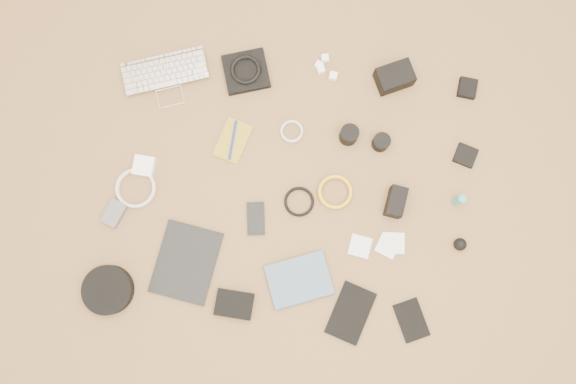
# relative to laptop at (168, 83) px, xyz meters

# --- Properties ---
(room_shell) EXTENTS (4.04, 4.04, 2.58)m
(room_shell) POSITION_rel_laptop_xyz_m (0.46, -0.38, 1.24)
(room_shell) COLOR brown
(room_shell) RESTS_ON ground
(laptop) EXTENTS (0.38, 0.31, 0.03)m
(laptop) POSITION_rel_laptop_xyz_m (0.00, 0.00, 0.00)
(laptop) COLOR #B9B9BE
(laptop) RESTS_ON ground
(headphone_pouch) EXTENTS (0.20, 0.19, 0.03)m
(headphone_pouch) POSITION_rel_laptop_xyz_m (0.29, 0.07, 0.00)
(headphone_pouch) COLOR black
(headphone_pouch) RESTS_ON ground
(headphones) EXTENTS (0.15, 0.15, 0.01)m
(headphones) POSITION_rel_laptop_xyz_m (0.29, 0.07, 0.02)
(headphones) COLOR black
(headphones) RESTS_ON headphone_pouch
(charger_a) EXTENTS (0.03, 0.03, 0.02)m
(charger_a) POSITION_rel_laptop_xyz_m (0.57, 0.11, -0.00)
(charger_a) COLOR white
(charger_a) RESTS_ON ground
(charger_b) EXTENTS (0.03, 0.03, 0.03)m
(charger_b) POSITION_rel_laptop_xyz_m (0.59, 0.14, 0.00)
(charger_b) COLOR white
(charger_b) RESTS_ON ground
(charger_c) EXTENTS (0.04, 0.04, 0.03)m
(charger_c) POSITION_rel_laptop_xyz_m (0.58, 0.10, 0.00)
(charger_c) COLOR white
(charger_c) RESTS_ON ground
(charger_d) EXTENTS (0.03, 0.03, 0.03)m
(charger_d) POSITION_rel_laptop_xyz_m (0.63, 0.07, 0.00)
(charger_d) COLOR white
(charger_d) RESTS_ON ground
(dslr_camera) EXTENTS (0.16, 0.14, 0.08)m
(dslr_camera) POSITION_rel_laptop_xyz_m (0.86, 0.08, 0.03)
(dslr_camera) COLOR black
(dslr_camera) RESTS_ON ground
(lens_pouch) EXTENTS (0.08, 0.08, 0.03)m
(lens_pouch) POSITION_rel_laptop_xyz_m (1.14, 0.06, 0.00)
(lens_pouch) COLOR black
(lens_pouch) RESTS_ON ground
(notebook_olive) EXTENTS (0.15, 0.18, 0.01)m
(notebook_olive) POSITION_rel_laptop_xyz_m (0.27, -0.20, -0.01)
(notebook_olive) COLOR olive
(notebook_olive) RESTS_ON ground
(pen_blue) EXTENTS (0.02, 0.15, 0.01)m
(pen_blue) POSITION_rel_laptop_xyz_m (0.27, -0.20, 0.00)
(pen_blue) COLOR #131CA0
(pen_blue) RESTS_ON notebook_olive
(cable_white_a) EXTENTS (0.10, 0.10, 0.01)m
(cable_white_a) POSITION_rel_laptop_xyz_m (0.49, -0.15, -0.01)
(cable_white_a) COLOR silver
(cable_white_a) RESTS_ON ground
(lens_a) EXTENTS (0.09, 0.09, 0.07)m
(lens_a) POSITION_rel_laptop_xyz_m (0.70, -0.16, 0.02)
(lens_a) COLOR black
(lens_a) RESTS_ON ground
(lens_b) EXTENTS (0.08, 0.08, 0.06)m
(lens_b) POSITION_rel_laptop_xyz_m (0.82, -0.17, 0.02)
(lens_b) COLOR black
(lens_b) RESTS_ON ground
(card_reader) EXTENTS (0.10, 0.10, 0.02)m
(card_reader) POSITION_rel_laptop_xyz_m (1.14, -0.20, -0.00)
(card_reader) COLOR black
(card_reader) RESTS_ON ground
(power_brick) EXTENTS (0.08, 0.08, 0.03)m
(power_brick) POSITION_rel_laptop_xyz_m (-0.05, -0.33, 0.00)
(power_brick) COLOR white
(power_brick) RESTS_ON ground
(cable_white_b) EXTENTS (0.17, 0.17, 0.01)m
(cable_white_b) POSITION_rel_laptop_xyz_m (-0.08, -0.41, -0.01)
(cable_white_b) COLOR silver
(cable_white_b) RESTS_ON ground
(cable_black) EXTENTS (0.14, 0.14, 0.01)m
(cable_black) POSITION_rel_laptop_xyz_m (0.53, -0.42, -0.01)
(cable_black) COLOR black
(cable_black) RESTS_ON ground
(cable_yellow) EXTENTS (0.17, 0.17, 0.01)m
(cable_yellow) POSITION_rel_laptop_xyz_m (0.66, -0.37, -0.01)
(cable_yellow) COLOR gold
(cable_yellow) RESTS_ON ground
(flash) EXTENTS (0.08, 0.12, 0.08)m
(flash) POSITION_rel_laptop_xyz_m (0.88, -0.40, 0.03)
(flash) COLOR black
(flash) RESTS_ON ground
(lens_cleaner) EXTENTS (0.03, 0.03, 0.09)m
(lens_cleaner) POSITION_rel_laptop_xyz_m (1.11, -0.37, 0.03)
(lens_cleaner) COLOR teal
(lens_cleaner) RESTS_ON ground
(battery_charger) EXTENTS (0.10, 0.11, 0.03)m
(battery_charger) POSITION_rel_laptop_xyz_m (-0.15, -0.51, 0.00)
(battery_charger) COLOR #505055
(battery_charger) RESTS_ON ground
(tablet) EXTENTS (0.26, 0.31, 0.01)m
(tablet) POSITION_rel_laptop_xyz_m (0.14, -0.67, -0.01)
(tablet) COLOR black
(tablet) RESTS_ON ground
(phone) EXTENTS (0.08, 0.13, 0.01)m
(phone) POSITION_rel_laptop_xyz_m (0.38, -0.49, -0.01)
(phone) COLOR black
(phone) RESTS_ON ground
(filter_case_left) EXTENTS (0.09, 0.09, 0.01)m
(filter_case_left) POSITION_rel_laptop_xyz_m (0.77, -0.57, -0.01)
(filter_case_left) COLOR silver
(filter_case_left) RESTS_ON ground
(filter_case_mid) EXTENTS (0.10, 0.10, 0.01)m
(filter_case_mid) POSITION_rel_laptop_xyz_m (0.87, -0.56, -0.01)
(filter_case_mid) COLOR silver
(filter_case_mid) RESTS_ON ground
(filter_case_right) EXTENTS (0.08, 0.08, 0.01)m
(filter_case_right) POSITION_rel_laptop_xyz_m (0.89, -0.54, -0.01)
(filter_case_right) COLOR silver
(filter_case_right) RESTS_ON ground
(air_blower) EXTENTS (0.06, 0.06, 0.05)m
(air_blower) POSITION_rel_laptop_xyz_m (1.13, -0.53, 0.01)
(air_blower) COLOR black
(air_blower) RESTS_ON ground
(headphone_case) EXTENTS (0.22, 0.22, 0.05)m
(headphone_case) POSITION_rel_laptop_xyz_m (-0.13, -0.79, 0.01)
(headphone_case) COLOR black
(headphone_case) RESTS_ON ground
(drive_case) EXTENTS (0.14, 0.11, 0.03)m
(drive_case) POSITION_rel_laptop_xyz_m (0.33, -0.81, 0.00)
(drive_case) COLOR black
(drive_case) RESTS_ON ground
(paperback) EXTENTS (0.26, 0.23, 0.02)m
(paperback) POSITION_rel_laptop_xyz_m (0.58, -0.78, -0.00)
(paperback) COLOR #485E7A
(paperback) RESTS_ON ground
(notebook_black_a) EXTENTS (0.18, 0.23, 0.01)m
(notebook_black_a) POSITION_rel_laptop_xyz_m (0.75, -0.81, -0.01)
(notebook_black_a) COLOR black
(notebook_black_a) RESTS_ON ground
(notebook_black_b) EXTENTS (0.14, 0.17, 0.01)m
(notebook_black_b) POSITION_rel_laptop_xyz_m (0.97, -0.82, -0.01)
(notebook_black_b) COLOR black
(notebook_black_b) RESTS_ON ground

